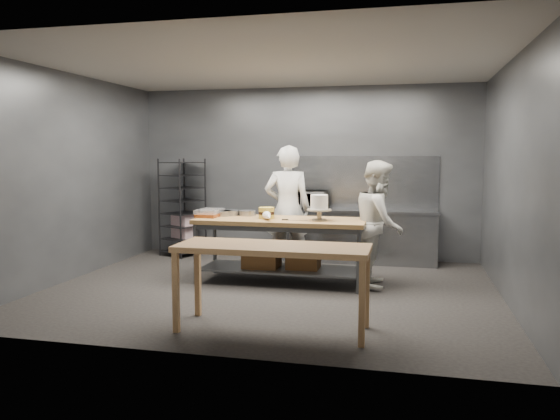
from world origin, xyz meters
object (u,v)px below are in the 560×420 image
near_counter (272,253)px  layer_cake (266,213)px  work_table (280,243)px  chef_behind (288,209)px  frosted_cake_stand (319,204)px  speed_rack (182,208)px  chef_right (379,223)px  microwave (311,200)px

near_counter → layer_cake: layer_cake is taller
work_table → near_counter: work_table is taller
chef_behind → frosted_cake_stand: size_ratio=5.50×
layer_cake → speed_rack: bearing=140.0°
work_table → layer_cake: 0.47m
chef_right → layer_cake: chef_right is taller
chef_right → layer_cake: 1.59m
frosted_cake_stand → chef_behind: bearing=127.4°
frosted_cake_stand → work_table: bearing=172.3°
chef_right → frosted_cake_stand: (-0.80, -0.24, 0.27)m
work_table → frosted_cake_stand: 0.81m
chef_right → microwave: 2.03m
chef_behind → layer_cake: 0.77m
chef_behind → chef_right: (1.43, -0.58, -0.11)m
microwave → layer_cake: size_ratio=2.45×
chef_right → frosted_cake_stand: size_ratio=4.90×
work_table → layer_cake: bearing=-176.5°
frosted_cake_stand → chef_right: bearing=16.3°
near_counter → frosted_cake_stand: 2.03m
near_counter → microwave: size_ratio=3.69×
speed_rack → layer_cake: (2.01, -1.69, 0.14)m
work_table → microwave: microwave is taller
frosted_cake_stand → microwave: bearing=103.4°
work_table → speed_rack: speed_rack is taller
chef_behind → layer_cake: chef_behind is taller
chef_right → layer_cake: (-1.57, -0.17, 0.13)m
speed_rack → layer_cake: size_ratio=7.90×
near_counter → frosted_cake_stand: bearing=85.3°
near_counter → chef_behind: size_ratio=1.02×
work_table → frosted_cake_stand: size_ratio=6.72×
near_counter → chef_right: 2.44m
near_counter → microwave: bearing=94.1°
speed_rack → frosted_cake_stand: (2.78, -1.75, 0.29)m
speed_rack → microwave: speed_rack is taller
chef_right → near_counter: bearing=157.1°
work_table → chef_behind: (-0.06, 0.74, 0.41)m
work_table → microwave: bearing=85.7°
work_table → frosted_cake_stand: bearing=-7.7°
chef_behind → work_table: bearing=85.0°
work_table → near_counter: bearing=-79.0°
work_table → near_counter: size_ratio=1.20×
near_counter → microwave: 3.85m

